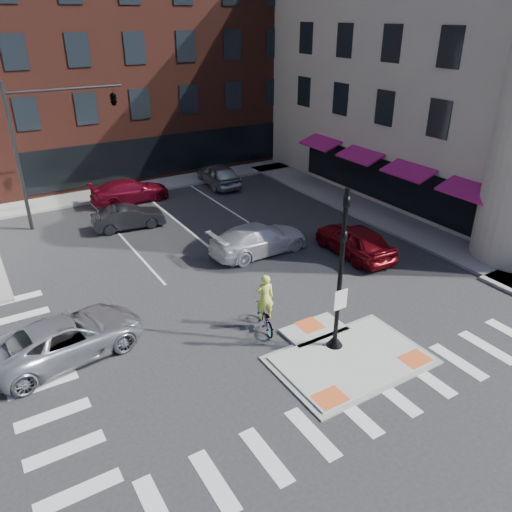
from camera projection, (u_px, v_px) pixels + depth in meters
ground at (341, 353)px, 17.93m from camera, size 120.00×120.00×0.00m
refuge_island at (346, 356)px, 17.71m from camera, size 5.40×4.65×0.13m
sidewalk_e at (371, 211)px, 30.62m from camera, size 3.00×24.00×0.15m
sidewalk_n at (176, 181)px, 36.19m from camera, size 26.00×3.00×0.15m
building_n at (121, 57)px, 40.48m from camera, size 24.40×18.40×15.50m
building_e at (488, 63)px, 33.30m from camera, size 21.90×23.90×17.70m
building_far_left at (3, 75)px, 53.80m from camera, size 10.00×12.00×10.00m
building_far_right at (115, 59)px, 60.98m from camera, size 12.00×12.00×12.00m
signal_pole at (339, 292)px, 17.20m from camera, size 0.60×0.60×5.98m
mast_arm_signal at (88, 110)px, 27.41m from camera, size 6.10×2.24×8.00m
silver_suv at (67, 337)px, 17.53m from camera, size 5.75×3.31×1.51m
red_sedan at (355, 240)px, 24.92m from camera, size 2.11×4.82×1.61m
white_pickup at (259, 239)px, 25.18m from camera, size 5.30×2.31×1.52m
bg_car_dark at (128, 217)px, 28.13m from camera, size 4.11×1.83×1.31m
bg_car_silver at (219, 174)px, 35.12m from camera, size 2.24×4.80×1.59m
bg_car_red at (130, 191)px, 32.10m from camera, size 4.99×2.04×1.45m
cyclist at (265, 311)px, 19.03m from camera, size 1.13×1.98×2.33m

